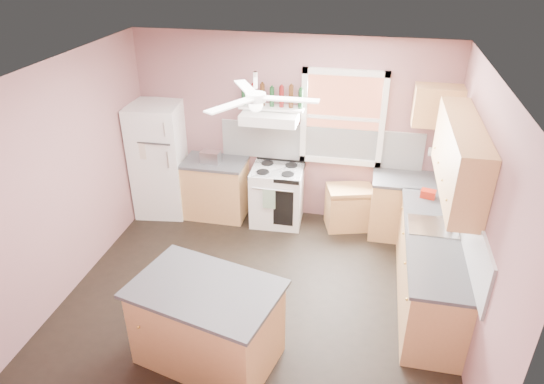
% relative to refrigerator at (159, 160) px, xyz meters
% --- Properties ---
extents(floor, '(4.50, 4.50, 0.00)m').
position_rel_refrigerator_xyz_m(floor, '(1.91, -1.66, -0.86)').
color(floor, black).
rests_on(floor, ground).
extents(ceiling, '(4.50, 4.50, 0.00)m').
position_rel_refrigerator_xyz_m(ceiling, '(1.91, -1.66, 1.84)').
color(ceiling, white).
rests_on(ceiling, ground).
extents(wall_back, '(4.50, 0.05, 2.70)m').
position_rel_refrigerator_xyz_m(wall_back, '(1.91, 0.37, 0.49)').
color(wall_back, '#855858').
rests_on(wall_back, ground).
extents(wall_right, '(0.05, 4.00, 2.70)m').
position_rel_refrigerator_xyz_m(wall_right, '(4.18, -1.66, 0.49)').
color(wall_right, '#855858').
rests_on(wall_right, ground).
extents(wall_left, '(0.05, 4.00, 2.70)m').
position_rel_refrigerator_xyz_m(wall_left, '(-0.37, -1.66, 0.49)').
color(wall_left, '#855858').
rests_on(wall_left, ground).
extents(backsplash_back, '(2.90, 0.03, 0.55)m').
position_rel_refrigerator_xyz_m(backsplash_back, '(2.36, 0.33, 0.32)').
color(backsplash_back, white).
rests_on(backsplash_back, wall_back).
extents(backsplash_right, '(0.03, 2.60, 0.55)m').
position_rel_refrigerator_xyz_m(backsplash_right, '(4.14, -1.36, 0.32)').
color(backsplash_right, white).
rests_on(backsplash_right, wall_right).
extents(window_view, '(1.00, 0.02, 1.20)m').
position_rel_refrigerator_xyz_m(window_view, '(2.66, 0.33, 0.74)').
color(window_view, brown).
rests_on(window_view, wall_back).
extents(window_frame, '(1.16, 0.07, 1.36)m').
position_rel_refrigerator_xyz_m(window_frame, '(2.66, 0.30, 0.74)').
color(window_frame, white).
rests_on(window_frame, wall_back).
extents(refrigerator, '(0.82, 0.80, 1.72)m').
position_rel_refrigerator_xyz_m(refrigerator, '(0.00, 0.00, 0.00)').
color(refrigerator, white).
rests_on(refrigerator, floor).
extents(base_cabinet_left, '(0.90, 0.60, 0.86)m').
position_rel_refrigerator_xyz_m(base_cabinet_left, '(0.85, 0.04, -0.43)').
color(base_cabinet_left, tan).
rests_on(base_cabinet_left, floor).
extents(counter_left, '(0.92, 0.62, 0.04)m').
position_rel_refrigerator_xyz_m(counter_left, '(0.85, 0.04, 0.02)').
color(counter_left, '#3D3D3F').
rests_on(counter_left, base_cabinet_left).
extents(toaster, '(0.29, 0.18, 0.18)m').
position_rel_refrigerator_xyz_m(toaster, '(0.82, -0.03, 0.13)').
color(toaster, silver).
rests_on(toaster, counter_left).
extents(stove, '(0.76, 0.67, 0.86)m').
position_rel_refrigerator_xyz_m(stove, '(1.79, 0.04, -0.43)').
color(stove, white).
rests_on(stove, floor).
extents(range_hood, '(0.78, 0.50, 0.14)m').
position_rel_refrigerator_xyz_m(range_hood, '(1.68, 0.09, 0.76)').
color(range_hood, white).
rests_on(range_hood, wall_back).
extents(bottle_shelf, '(0.90, 0.26, 0.03)m').
position_rel_refrigerator_xyz_m(bottle_shelf, '(1.68, 0.21, 0.86)').
color(bottle_shelf, white).
rests_on(bottle_shelf, range_hood).
extents(cart, '(0.74, 0.59, 0.64)m').
position_rel_refrigerator_xyz_m(cart, '(2.86, 0.09, -0.54)').
color(cart, tan).
rests_on(cart, floor).
extents(base_cabinet_corner, '(1.00, 0.60, 0.86)m').
position_rel_refrigerator_xyz_m(base_cabinet_corner, '(3.66, 0.04, -0.43)').
color(base_cabinet_corner, tan).
rests_on(base_cabinet_corner, floor).
extents(base_cabinet_right, '(0.60, 2.20, 0.86)m').
position_rel_refrigerator_xyz_m(base_cabinet_right, '(3.86, -1.36, -0.43)').
color(base_cabinet_right, tan).
rests_on(base_cabinet_right, floor).
extents(counter_corner, '(1.02, 0.62, 0.04)m').
position_rel_refrigerator_xyz_m(counter_corner, '(3.66, 0.04, 0.02)').
color(counter_corner, '#3D3D3F').
rests_on(counter_corner, base_cabinet_corner).
extents(counter_right, '(0.62, 2.22, 0.04)m').
position_rel_refrigerator_xyz_m(counter_right, '(3.85, -1.36, 0.02)').
color(counter_right, '#3D3D3F').
rests_on(counter_right, base_cabinet_right).
extents(sink, '(0.55, 0.45, 0.03)m').
position_rel_refrigerator_xyz_m(sink, '(3.85, -1.16, 0.04)').
color(sink, silver).
rests_on(sink, counter_right).
extents(faucet, '(0.03, 0.03, 0.14)m').
position_rel_refrigerator_xyz_m(faucet, '(4.01, -1.16, 0.11)').
color(faucet, silver).
rests_on(faucet, sink).
extents(upper_cabinet_right, '(0.33, 1.80, 0.76)m').
position_rel_refrigerator_xyz_m(upper_cabinet_right, '(3.99, -1.16, 0.92)').
color(upper_cabinet_right, tan).
rests_on(upper_cabinet_right, wall_right).
extents(upper_cabinet_corner, '(0.60, 0.33, 0.52)m').
position_rel_refrigerator_xyz_m(upper_cabinet_corner, '(3.86, 0.17, 1.04)').
color(upper_cabinet_corner, tan).
rests_on(upper_cabinet_corner, wall_back).
extents(paper_towel, '(0.26, 0.12, 0.12)m').
position_rel_refrigerator_xyz_m(paper_towel, '(3.98, 0.20, 0.39)').
color(paper_towel, white).
rests_on(paper_towel, wall_back).
extents(island, '(1.48, 1.13, 0.86)m').
position_rel_refrigerator_xyz_m(island, '(1.64, -2.72, -0.43)').
color(island, tan).
rests_on(island, floor).
extents(island_top, '(1.58, 1.22, 0.04)m').
position_rel_refrigerator_xyz_m(island_top, '(1.64, -2.72, 0.02)').
color(island_top, '#3D3D3F').
rests_on(island_top, island).
extents(ceiling_fan_hub, '(0.20, 0.20, 0.08)m').
position_rel_refrigerator_xyz_m(ceiling_fan_hub, '(1.91, -1.66, 1.59)').
color(ceiling_fan_hub, white).
rests_on(ceiling_fan_hub, ceiling).
extents(soap_bottle, '(0.09, 0.09, 0.24)m').
position_rel_refrigerator_xyz_m(soap_bottle, '(4.03, -1.22, 0.16)').
color(soap_bottle, silver).
rests_on(soap_bottle, counter_right).
extents(red_caddy, '(0.20, 0.16, 0.10)m').
position_rel_refrigerator_xyz_m(red_caddy, '(3.84, -0.46, 0.09)').
color(red_caddy, '#AC1F0E').
rests_on(red_caddy, counter_right).
extents(wine_bottles, '(0.86, 0.06, 0.31)m').
position_rel_refrigerator_xyz_m(wine_bottles, '(1.68, 0.21, 1.02)').
color(wine_bottles, '#143819').
rests_on(wine_bottles, bottle_shelf).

